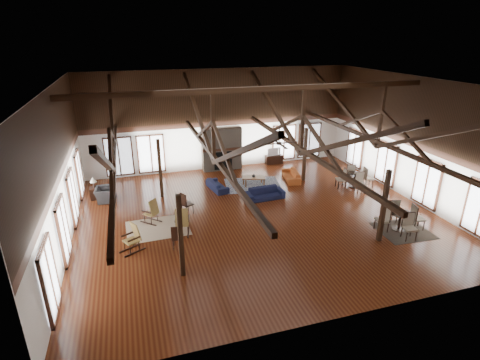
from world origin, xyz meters
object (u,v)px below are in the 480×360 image
object	(u,v)px
coffee_table	(254,178)
cafe_table_near	(400,218)
sofa_orange	(291,175)
cafe_table_far	(355,178)
armchair	(105,194)
sofa_navy_front	(265,193)
sofa_navy_left	(217,185)
tv_console	(274,159)

from	to	relation	value
coffee_table	cafe_table_near	size ratio (longest dim) A/B	0.65
sofa_orange	cafe_table_far	xyz separation A→B (m)	(2.85, -2.01, 0.27)
cafe_table_far	armchair	bearing A→B (deg)	171.00
cafe_table_near	cafe_table_far	world-z (taller)	cafe_table_near
sofa_orange	armchair	xyz separation A→B (m)	(-10.13, 0.05, 0.07)
sofa_navy_front	armchair	size ratio (longest dim) A/B	1.87
sofa_navy_left	armchair	size ratio (longest dim) A/B	1.61
sofa_orange	cafe_table_near	distance (m)	7.05
armchair	sofa_navy_left	bearing A→B (deg)	-87.72
sofa_navy_front	sofa_orange	size ratio (longest dim) A/B	1.06
coffee_table	sofa_orange	bearing A→B (deg)	23.02
sofa_navy_front	sofa_navy_left	bearing A→B (deg)	133.71
coffee_table	tv_console	bearing A→B (deg)	71.53
sofa_navy_left	tv_console	xyz separation A→B (m)	(4.52, 3.17, 0.03)
armchair	sofa_orange	bearing A→B (deg)	-85.73
sofa_orange	coffee_table	bearing A→B (deg)	-75.31
sofa_navy_left	armchair	xyz separation A→B (m)	(-5.72, 0.23, 0.10)
sofa_navy_left	sofa_navy_front	bearing A→B (deg)	-143.29
coffee_table	cafe_table_near	xyz separation A→B (m)	(4.32, -6.60, 0.12)
sofa_navy_left	cafe_table_far	world-z (taller)	cafe_table_far
armchair	cafe_table_far	bearing A→B (deg)	-94.45
coffee_table	cafe_table_near	bearing A→B (deg)	-37.43
armchair	coffee_table	bearing A→B (deg)	-86.90
sofa_navy_front	tv_console	size ratio (longest dim) A/B	1.79
armchair	tv_console	size ratio (longest dim) A/B	0.96
sofa_orange	cafe_table_near	bearing A→B (deg)	27.53
armchair	cafe_table_far	world-z (taller)	cafe_table_far
sofa_navy_front	sofa_orange	bearing A→B (deg)	37.40
sofa_navy_left	cafe_table_far	size ratio (longest dim) A/B	0.81
tv_console	coffee_table	bearing A→B (deg)	-127.82
tv_console	sofa_orange	bearing A→B (deg)	-92.18
sofa_orange	cafe_table_far	size ratio (longest dim) A/B	0.89
tv_console	cafe_table_far	bearing A→B (deg)	-61.33
sofa_navy_left	cafe_table_near	size ratio (longest dim) A/B	0.79
sofa_orange	cafe_table_far	distance (m)	3.49
sofa_navy_left	cafe_table_near	bearing A→B (deg)	-146.18
sofa_orange	cafe_table_near	size ratio (longest dim) A/B	0.86
tv_console	sofa_navy_front	bearing A→B (deg)	-116.29
sofa_navy_front	sofa_orange	xyz separation A→B (m)	(2.38, 2.06, -0.02)
cafe_table_near	armchair	bearing A→B (deg)	150.72
cafe_table_far	tv_console	xyz separation A→B (m)	(-2.73, 5.00, -0.26)
armchair	cafe_table_near	world-z (taller)	cafe_table_near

